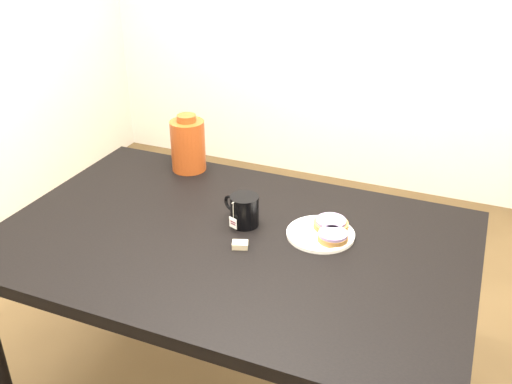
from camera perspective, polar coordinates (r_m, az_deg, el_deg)
table at (r=1.75m, az=-2.37°, el=-6.80°), size 1.40×0.90×0.75m
plate at (r=1.71m, az=6.47°, el=-4.13°), size 0.20×0.20×0.02m
bagel_back at (r=1.73m, az=7.50°, el=-3.16°), size 0.11×0.11×0.03m
bagel_front at (r=1.67m, az=7.70°, el=-4.43°), size 0.12×0.12×0.03m
mug at (r=1.74m, az=-1.21°, el=-1.83°), size 0.14×0.11×0.10m
teabag_pouch at (r=1.65m, az=-1.60°, el=-5.30°), size 0.05×0.05×0.02m
bagel_package at (r=2.09m, az=-6.81°, el=4.72°), size 0.16×0.16×0.21m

